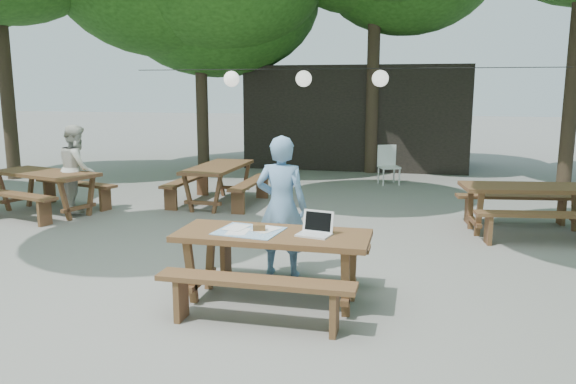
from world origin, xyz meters
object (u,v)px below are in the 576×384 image
(plastic_chair, at_px, (389,173))
(woman, at_px, (282,206))
(second_person, at_px, (78,169))
(picnic_table_nw, at_px, (47,192))
(main_picnic_table, at_px, (273,266))

(plastic_chair, bearing_deg, woman, -118.98)
(second_person, bearing_deg, picnic_table_nw, 88.93)
(picnic_table_nw, xyz_separation_m, plastic_chair, (5.78, 4.49, -0.13))
(woman, height_order, plastic_chair, woman)
(picnic_table_nw, distance_m, woman, 5.42)
(main_picnic_table, distance_m, woman, 0.99)
(main_picnic_table, distance_m, second_person, 5.70)
(woman, bearing_deg, main_picnic_table, 98.35)
(main_picnic_table, relative_size, woman, 1.19)
(second_person, distance_m, plastic_chair, 6.80)
(main_picnic_table, relative_size, second_person, 1.27)
(main_picnic_table, xyz_separation_m, woman, (-0.12, 0.87, 0.45))
(second_person, height_order, plastic_chair, second_person)
(main_picnic_table, height_order, picnic_table_nw, same)
(main_picnic_table, bearing_deg, second_person, 142.88)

